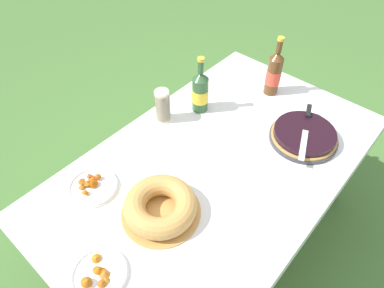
% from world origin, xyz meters
% --- Properties ---
extents(ground_plane, '(16.00, 16.00, 0.00)m').
position_xyz_m(ground_plane, '(0.00, 0.00, 0.00)').
color(ground_plane, '#4C7A38').
extents(garden_table, '(1.58, 0.95, 0.67)m').
position_xyz_m(garden_table, '(0.00, 0.00, 0.61)').
color(garden_table, brown).
rests_on(garden_table, ground_plane).
extents(tablecloth, '(1.59, 0.96, 0.10)m').
position_xyz_m(tablecloth, '(0.00, 0.00, 0.66)').
color(tablecloth, white).
rests_on(tablecloth, garden_table).
extents(berry_tart, '(0.32, 0.32, 0.06)m').
position_xyz_m(berry_tart, '(0.38, -0.22, 0.71)').
color(berry_tart, '#38383D').
rests_on(berry_tart, tablecloth).
extents(serving_knife, '(0.36, 0.17, 0.01)m').
position_xyz_m(serving_knife, '(0.40, -0.21, 0.74)').
color(serving_knife, silver).
rests_on(serving_knife, berry_tart).
extents(bundt_cake, '(0.31, 0.31, 0.09)m').
position_xyz_m(bundt_cake, '(-0.35, 0.00, 0.72)').
color(bundt_cake, tan).
rests_on(bundt_cake, tablecloth).
extents(cup_stack, '(0.07, 0.07, 0.18)m').
position_xyz_m(cup_stack, '(0.05, 0.37, 0.77)').
color(cup_stack, beige).
rests_on(cup_stack, tablecloth).
extents(cider_bottle_green, '(0.08, 0.08, 0.30)m').
position_xyz_m(cider_bottle_green, '(0.23, 0.29, 0.79)').
color(cider_bottle_green, '#2D562D').
rests_on(cider_bottle_green, tablecloth).
extents(cider_bottle_amber, '(0.08, 0.08, 0.33)m').
position_xyz_m(cider_bottle_amber, '(0.59, 0.09, 0.80)').
color(cider_bottle_amber, brown).
rests_on(cider_bottle_amber, tablecloth).
extents(snack_plate_near, '(0.20, 0.20, 0.06)m').
position_xyz_m(snack_plate_near, '(-0.66, -0.02, 0.69)').
color(snack_plate_near, white).
rests_on(snack_plate_near, tablecloth).
extents(snack_plate_left, '(0.21, 0.21, 0.05)m').
position_xyz_m(snack_plate_left, '(-0.45, 0.30, 0.69)').
color(snack_plate_left, white).
rests_on(snack_plate_left, tablecloth).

